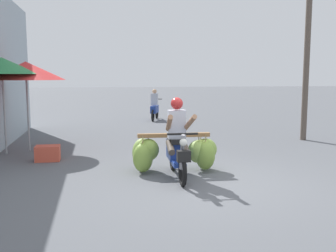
% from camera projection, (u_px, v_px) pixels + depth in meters
% --- Properties ---
extents(ground_plane, '(120.00, 120.00, 0.00)m').
position_uv_depth(ground_plane, '(208.00, 184.00, 7.16)').
color(ground_plane, '#56595E').
extents(motorbike_main_loaded, '(1.83, 1.85, 1.58)m').
position_uv_depth(motorbike_main_loaded, '(177.00, 150.00, 7.97)').
color(motorbike_main_loaded, black).
rests_on(motorbike_main_loaded, ground).
extents(motorbike_distant_ahead_left, '(0.69, 1.57, 1.40)m').
position_uv_depth(motorbike_distant_ahead_left, '(155.00, 108.00, 17.33)').
color(motorbike_distant_ahead_left, black).
rests_on(motorbike_distant_ahead_left, ground).
extents(market_umbrella_near_shop, '(1.81, 1.81, 2.45)m').
position_uv_depth(market_umbrella_near_shop, '(2.00, 66.00, 9.65)').
color(market_umbrella_near_shop, '#99999E').
rests_on(market_umbrella_near_shop, ground).
extents(market_umbrella_further_along, '(2.00, 2.00, 2.36)m').
position_uv_depth(market_umbrella_further_along, '(26.00, 71.00, 10.08)').
color(market_umbrella_further_along, '#99999E').
rests_on(market_umbrella_further_along, ground).
extents(produce_crate, '(0.56, 0.40, 0.36)m').
position_uv_depth(produce_crate, '(48.00, 153.00, 9.13)').
color(produce_crate, '#CC4C38').
rests_on(produce_crate, ground).
extents(utility_pole, '(0.18, 0.18, 5.54)m').
position_uv_depth(utility_pole, '(307.00, 50.00, 11.78)').
color(utility_pole, brown).
rests_on(utility_pole, ground).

